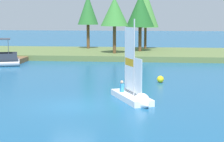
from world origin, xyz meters
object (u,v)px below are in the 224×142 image
at_px(shoreline_tree_centre, 140,10).
at_px(channel_buoy, 160,79).
at_px(sailboat, 136,97).
at_px(shoreline_tree_left, 88,10).
at_px(wooden_dock, 17,60).
at_px(shoreline_tree_midleft, 114,12).
at_px(shoreline_tree_midright, 146,9).

distance_m(shoreline_tree_centre, channel_buoy, 20.01).
relative_size(shoreline_tree_centre, sailboat, 1.32).
relative_size(shoreline_tree_left, wooden_dock, 1.74).
relative_size(shoreline_tree_midleft, sailboat, 1.22).
distance_m(wooden_dock, sailboat, 23.16).
distance_m(shoreline_tree_midleft, channel_buoy, 17.72).
xyz_separation_m(shoreline_tree_midleft, wooden_dock, (-10.14, -4.82, -5.20)).
bearing_deg(shoreline_tree_midright, shoreline_tree_centre, -98.42).
bearing_deg(shoreline_tree_left, shoreline_tree_midleft, -56.32).
bearing_deg(wooden_dock, shoreline_tree_left, 61.52).
relative_size(shoreline_tree_left, shoreline_tree_centre, 1.01).
bearing_deg(sailboat, channel_buoy, 143.39).
relative_size(shoreline_tree_left, shoreline_tree_midright, 0.93).
height_order(sailboat, channel_buoy, sailboat).
relative_size(shoreline_tree_left, channel_buoy, 13.33).
distance_m(shoreline_tree_centre, wooden_dock, 16.10).
bearing_deg(channel_buoy, shoreline_tree_centre, 96.95).
relative_size(wooden_dock, sailboat, 0.76).
relative_size(shoreline_tree_midleft, channel_buoy, 12.29).
bearing_deg(shoreline_tree_centre, channel_buoy, -83.05).
xyz_separation_m(wooden_dock, sailboat, (13.81, -18.60, 0.12)).
relative_size(shoreline_tree_midright, wooden_dock, 1.87).
distance_m(shoreline_tree_midright, channel_buoy, 23.65).
height_order(shoreline_tree_midleft, shoreline_tree_midright, shoreline_tree_midright).
height_order(shoreline_tree_left, sailboat, shoreline_tree_left).
height_order(shoreline_tree_midleft, channel_buoy, shoreline_tree_midleft).
bearing_deg(channel_buoy, wooden_dock, 143.59).
bearing_deg(shoreline_tree_midright, shoreline_tree_left, -175.80).
bearing_deg(shoreline_tree_midright, wooden_dock, -139.46).
xyz_separation_m(shoreline_tree_left, sailboat, (7.81, -29.64, -5.33)).
height_order(shoreline_tree_left, shoreline_tree_midright, shoreline_tree_midright).
height_order(shoreline_tree_centre, shoreline_tree_midright, shoreline_tree_midright).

